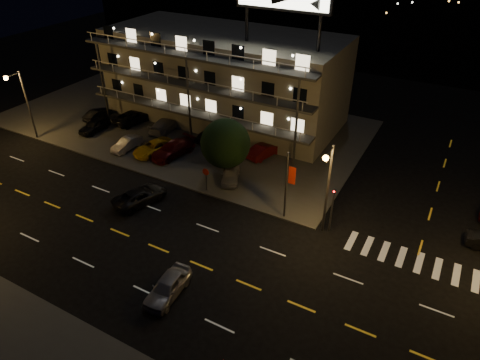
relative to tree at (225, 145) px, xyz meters
The scene contains 21 objects.
ground 12.17m from the tree, 77.45° to the right, with size 140.00×140.00×0.00m, color black.
curb_nw 14.90m from the tree, 142.81° to the left, with size 44.00×24.00×0.15m, color #3D3E3B.
motel 14.71m from the tree, 120.54° to the left, with size 28.00×13.80×18.10m.
streetlight_nw 23.75m from the tree, behind, with size 0.44×1.92×8.00m.
streetlight_nc 11.57m from the tree, 16.91° to the right, with size 0.44×1.92×8.00m.
signal_nw 11.91m from the tree, 13.60° to the right, with size 0.20×0.27×4.60m.
banner_north 8.13m from the tree, 20.78° to the right, with size 0.83×0.16×6.40m.
stop_sign 3.46m from the tree, 100.21° to the right, with size 0.91×0.11×2.61m.
tree is the anchor object (origin of this frame).
lot_car_0 19.15m from the tree, behind, with size 1.68×4.18×1.43m, color black.
lot_car_1 12.82m from the tree, behind, with size 1.34×3.84×1.26m, color gray.
lot_car_2 9.83m from the tree, behind, with size 2.17×4.71×1.31m, color gold.
lot_car_3 7.84m from the tree, behind, with size 2.13×5.24×1.52m, color #530B0C.
lot_car_4 3.03m from the tree, ahead, with size 1.60×3.99×1.36m, color gray.
lot_car_5 21.58m from the tree, 168.69° to the left, with size 1.37×3.94×1.30m, color black.
lot_car_6 17.61m from the tree, 160.99° to the left, with size 2.40×5.21×1.45m, color black.
lot_car_7 13.30m from the tree, 153.92° to the left, with size 2.04×5.01×1.45m, color gray.
lot_car_8 8.91m from the tree, 133.76° to the left, with size 1.53×3.81×1.30m, color black.
lot_car_9 6.57m from the tree, 76.16° to the left, with size 1.50×4.29×1.41m, color #530B0C.
road_car_east 15.55m from the tree, 74.61° to the right, with size 1.72×4.28×1.46m, color gray.
road_car_west 9.06m from the tree, 123.86° to the right, with size 2.32×5.02×1.40m, color black.
Camera 1 is at (15.82, -19.09, 22.60)m, focal length 32.00 mm.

